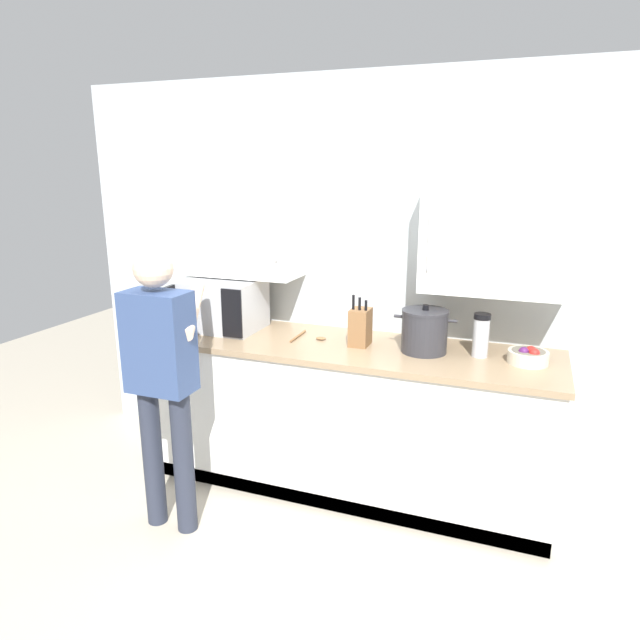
% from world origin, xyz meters
% --- Properties ---
extents(ground_plane, '(9.23, 9.23, 0.00)m').
position_xyz_m(ground_plane, '(0.00, 0.00, 0.00)').
color(ground_plane, '#B7AD99').
extents(back_wall_tiled, '(4.07, 0.44, 2.51)m').
position_xyz_m(back_wall_tiled, '(0.00, 1.00, 1.35)').
color(back_wall_tiled, '#B2BCC1').
rests_on(back_wall_tiled, ground_plane).
extents(counter_unit, '(2.49, 0.72, 0.92)m').
position_xyz_m(counter_unit, '(0.00, 0.65, 0.46)').
color(counter_unit, white).
rests_on(counter_unit, ground_plane).
extents(microwave_oven, '(0.49, 0.73, 0.33)m').
position_xyz_m(microwave_oven, '(-0.89, 0.69, 1.09)').
color(microwave_oven, '#B7BABF').
rests_on(microwave_oven, counter_unit).
extents(thermos_flask, '(0.09, 0.09, 0.25)m').
position_xyz_m(thermos_flask, '(0.77, 0.70, 1.05)').
color(thermos_flask, '#B7BABF').
rests_on(thermos_flask, counter_unit).
extents(stock_pot, '(0.36, 0.27, 0.28)m').
position_xyz_m(stock_pot, '(0.46, 0.68, 1.05)').
color(stock_pot, '#2D2D33').
rests_on(stock_pot, counter_unit).
extents(knife_block, '(0.11, 0.15, 0.31)m').
position_xyz_m(knife_block, '(0.08, 0.67, 1.04)').
color(knife_block, brown).
rests_on(knife_block, counter_unit).
extents(wooden_spoon, '(0.19, 0.24, 0.02)m').
position_xyz_m(wooden_spoon, '(-0.25, 0.68, 0.93)').
color(wooden_spoon, brown).
rests_on(wooden_spoon, counter_unit).
extents(fruit_bowl, '(0.21, 0.21, 0.10)m').
position_xyz_m(fruit_bowl, '(1.03, 0.68, 0.97)').
color(fruit_bowl, beige).
rests_on(fruit_bowl, counter_unit).
extents(person_figure, '(0.44, 0.61, 1.56)m').
position_xyz_m(person_figure, '(-0.77, -0.11, 0.93)').
color(person_figure, '#282D3D').
rests_on(person_figure, ground_plane).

